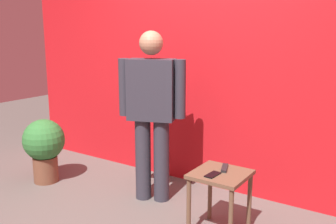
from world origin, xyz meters
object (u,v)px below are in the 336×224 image
Objects in this scene: standing_person at (152,108)px; potted_plant at (44,145)px; cell_phone at (213,175)px; tv_remote at (225,168)px; side_table at (220,184)px.

standing_person reaches higher than potted_plant.
cell_phone is 2.02m from potted_plant.
standing_person is 9.44× the size of tv_remote.
potted_plant is at bearing -176.60° from cell_phone.
potted_plant is (-1.21, -0.29, -0.49)m from standing_person.
tv_remote is 0.25× the size of potted_plant.
standing_person is at bearing 162.69° from cell_phone.
tv_remote is (-0.01, 0.08, 0.11)m from side_table.
cell_phone is 0.85× the size of tv_remote.
standing_person is at bearing 149.63° from tv_remote.
cell_phone is 0.21× the size of potted_plant.
standing_person is 3.08× the size of side_table.
potted_plant is (-2.04, -0.06, -0.01)m from side_table.
cell_phone is at bearing -105.59° from side_table.
tv_remote is at bearing 88.25° from cell_phone.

